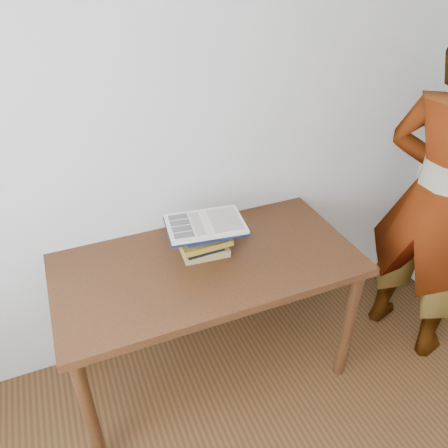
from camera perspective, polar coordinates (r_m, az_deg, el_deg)
name	(u,v)px	position (r m, az deg, el deg)	size (l,w,h in m)	color
desk	(208,276)	(2.21, -2.07, -6.84)	(1.49, 0.74, 0.80)	#4B2B12
book_stack	(204,240)	(2.16, -2.66, -2.17)	(0.26, 0.17, 0.16)	olive
open_book	(206,225)	(2.11, -2.43, -0.09)	(0.41, 0.31, 0.03)	black
reader	(439,204)	(2.58, 26.24, 2.40)	(0.69, 0.45, 1.89)	tan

